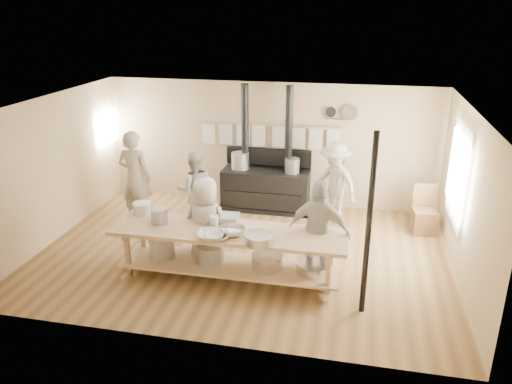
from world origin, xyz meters
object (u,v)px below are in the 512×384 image
Objects in this scene: cook_right at (319,232)px; cook_center at (206,224)px; stove at (266,185)px; cook_far_left at (135,177)px; cook_left at (195,189)px; prep_table at (228,249)px; cook_by_window at (335,182)px; chair at (424,219)px; roasting_pan at (224,218)px.

cook_center is at bearing 8.56° from cook_right.
stove is 2.68m from cook_far_left.
cook_far_left is at bearing -17.11° from cook_left.
cook_left reaches higher than prep_table.
cook_right reaches higher than cook_left.
cook_left is (1.19, 0.05, -0.18)m from cook_far_left.
chair is (1.71, -0.19, -0.54)m from cook_by_window.
cook_far_left is 2.03× the size of chair.
cook_far_left is 4.01m from cook_right.
cook_far_left is 1.13× the size of cook_right.
cook_far_left reaches higher than prep_table.
cook_by_window is (1.44, 2.65, 0.29)m from prep_table.
cook_by_window is at bearing 55.34° from roasting_pan.
chair is at bearing 168.29° from cook_left.
cook_center is (1.90, -1.50, -0.15)m from cook_far_left.
stove is 1.67× the size of cook_center.
cook_left is 2.97m from cook_right.
chair is (4.31, 0.61, -0.48)m from cook_left.
cook_center is 0.94× the size of cook_right.
stove is at bearing -94.50° from cook_center.
cook_center is 1.70× the size of chair.
prep_table is 2.40× the size of cook_left.
cook_center is at bearing 146.61° from prep_table.
cook_right is 2.37m from cook_by_window.
chair reaches higher than prep_table.
chair is at bearing -168.56° from cook_far_left.
cook_left is at bearing -178.04° from chair.
cook_by_window is 3.52× the size of roasting_pan.
stove is at bearing -148.01° from cook_far_left.
chair is 1.99× the size of roasting_pan.
roasting_pan is (-0.16, -2.69, 0.38)m from stove.
prep_table is 3.03m from cook_by_window.
stove is 1.58× the size of cook_right.
cook_center reaches higher than prep_table.
cook_center is (-0.45, 0.29, 0.26)m from prep_table.
roasting_pan is at bearing 103.53° from cook_left.
chair is 3.99m from roasting_pan.
cook_center is at bearing -91.94° from cook_by_window.
cook_far_left is at bearing -13.19° from cook_right.
cook_far_left is at bearing -33.45° from cook_center.
cook_left reaches higher than roasting_pan.
stove reaches higher than roasting_pan.
cook_far_left reaches higher than cook_left.
prep_table is 0.53m from roasting_pan.
chair is at bearing 32.70° from roasting_pan.
stove is at bearing 89.96° from prep_table.
stove reaches higher than cook_far_left.
prep_table is 4.01m from chair.
roasting_pan reaches higher than chair.
cook_center is at bearing 146.28° from cook_far_left.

